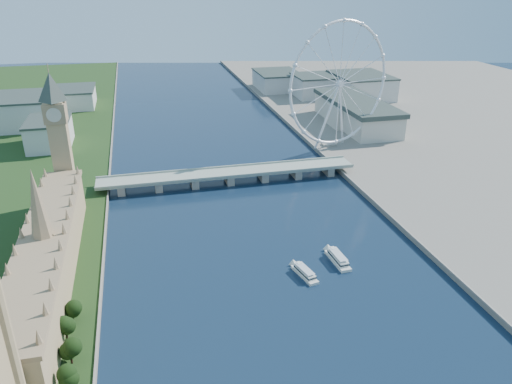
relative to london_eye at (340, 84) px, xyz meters
name	(u,v)px	position (x,y,z in m)	size (l,w,h in m)	color
parliament_range	(48,259)	(-247.98, -185.08, -49.04)	(24.00, 200.00, 70.00)	tan
big_ben	(57,124)	(-247.98, -77.08, -0.95)	(20.02, 20.02, 110.00)	tan
westminster_bridge	(229,175)	(-119.98, -55.08, -60.89)	(220.00, 22.00, 9.50)	gray
london_eye	(340,84)	(0.00, 0.00, 0.00)	(113.60, 39.12, 124.30)	silver
county_hall	(355,127)	(55.02, 74.92, -67.52)	(54.00, 144.00, 35.00)	beige
city_skyline	(221,95)	(-80.75, 205.00, -50.56)	(505.00, 280.00, 32.00)	beige
tour_boat_near	(305,276)	(-103.46, -208.76, -67.52)	(6.46, 25.53, 5.60)	silver
tour_boat_far	(338,262)	(-78.37, -198.98, -67.52)	(7.23, 28.35, 6.25)	silver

